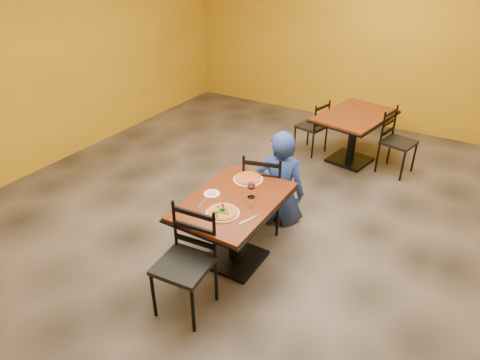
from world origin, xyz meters
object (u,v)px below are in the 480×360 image
Objects in this scene: plate_main at (223,213)px; chair_second_right at (399,143)px; table_main at (234,216)px; side_plate at (212,194)px; table_second at (354,127)px; chair_main_near at (184,266)px; wine_glass at (251,189)px; pizza_main at (223,211)px; pizza_far at (248,178)px; chair_second_left at (311,127)px; plate_far at (248,179)px; chair_main_far at (265,188)px; diner at (281,177)px.

chair_second_right is at bearing 73.65° from plate_main.
side_plate is at bearing -172.05° from table_main.
chair_main_near is at bearing -95.06° from table_second.
table_main is at bearing -135.55° from wine_glass.
pizza_main is 0.67m from pizza_far.
plate_main is 1.72× the size of wine_glass.
side_plate reaches higher than table_main.
plate_main is (0.06, 0.53, 0.26)m from chair_main_near.
chair_second_left is at bearing -180.00° from table_second.
chair_main_near is 3.16× the size of plate_far.
table_main is at bearing 98.24° from pizza_main.
chair_main_near is 1.21m from plate_far.
wine_glass is at bearing -93.64° from table_second.
plate_far is at bearing 87.23° from chair_main_near.
table_second is 4.41× the size of plate_main.
plate_main is (0.40, -3.10, 0.33)m from chair_second_left.
pizza_far is 1.75× the size of side_plate.
pizza_far reaches higher than plate_main.
side_plate is at bearing 100.44° from chair_main_near.
chair_main_near reaches higher than table_main.
plate_far is at bearing 69.69° from side_plate.
chair_main_near is 0.82m from side_plate.
side_plate is at bearing 140.46° from plate_main.
chair_main_far reaches higher than pizza_main.
chair_second_left is (-0.30, 2.10, -0.06)m from chair_main_far.
diner is 7.11× the size of side_plate.
chair_main_near is at bearing 19.25° from chair_second_left.
table_main is 0.31m from side_plate.
pizza_far is (-0.11, 0.66, 0.00)m from pizza_main.
chair_main_near is at bearing -99.28° from wine_glass.
chair_second_left is 0.92× the size of chair_second_right.
side_plate is 0.89× the size of wine_glass.
diner is at bearing -136.59° from chair_main_far.
plate_far is 1.94× the size of side_plate.
chair_second_right is 3.25m from pizza_main.
chair_second_right is at bearing -132.33° from diner.
side_plate is at bearing -157.03° from wine_glass.
chair_main_near is 1.02× the size of chair_main_far.
plate_far is (-0.11, 0.66, 0.00)m from plate_main.
wine_glass is (-0.83, -2.72, 0.38)m from chair_second_right.
pizza_main is at bearing -81.76° from table_main.
table_second is at bearing 79.78° from chair_main_near.
plate_main is at bearing 175.82° from chair_second_right.
chair_second_left is at bearing 97.29° from plate_main.
table_second is 2.48m from plate_far.
pizza_main is 0.36m from side_plate.
plate_far is (-0.37, -2.44, 0.20)m from table_second.
plate_main is at bearing -102.40° from wine_glass.
wine_glass is at bearing -55.05° from plate_far.
table_main is 2.86m from table_second.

